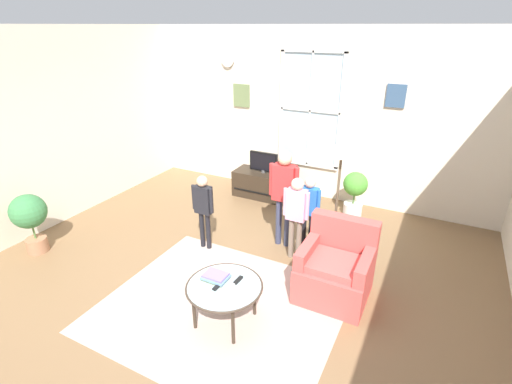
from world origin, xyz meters
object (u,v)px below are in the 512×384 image
at_px(book_stack, 216,277).
at_px(remote_near_books, 238,280).
at_px(potted_plant_by_window, 355,190).
at_px(remote_near_cup, 218,286).
at_px(tv_stand, 263,185).
at_px(floor_lamp, 341,160).
at_px(person_blue_shirt, 309,205).
at_px(cup, 231,289).
at_px(person_red_shirt, 284,188).
at_px(person_pink_shirt, 296,210).
at_px(armchair, 336,269).
at_px(person_black_shirt, 203,204).
at_px(coffee_table, 224,288).
at_px(potted_plant_corner, 29,216).
at_px(television, 264,162).

xyz_separation_m(book_stack, remote_near_books, (0.22, 0.08, -0.02)).
xyz_separation_m(book_stack, potted_plant_by_window, (0.72, 2.94, -0.05)).
bearing_deg(remote_near_cup, potted_plant_by_window, 78.16).
height_order(tv_stand, floor_lamp, floor_lamp).
relative_size(remote_near_books, person_blue_shirt, 0.13).
relative_size(cup, person_red_shirt, 0.06).
xyz_separation_m(person_pink_shirt, potted_plant_by_window, (0.39, 1.57, -0.28)).
height_order(person_blue_shirt, floor_lamp, floor_lamp).
xyz_separation_m(armchair, person_red_shirt, (-0.95, 0.70, 0.53)).
xyz_separation_m(person_red_shirt, potted_plant_by_window, (0.66, 1.34, -0.42)).
bearing_deg(person_blue_shirt, cup, -94.89).
bearing_deg(cup, person_black_shirt, 133.61).
height_order(coffee_table, potted_plant_by_window, potted_plant_by_window).
relative_size(person_pink_shirt, potted_plant_by_window, 1.55).
bearing_deg(remote_near_books, coffee_table, -124.73).
height_order(potted_plant_by_window, floor_lamp, floor_lamp).
height_order(person_red_shirt, person_pink_shirt, person_red_shirt).
bearing_deg(floor_lamp, potted_plant_corner, -157.46).
xyz_separation_m(remote_near_books, person_pink_shirt, (0.12, 1.29, 0.25)).
relative_size(remote_near_books, person_pink_shirt, 0.12).
bearing_deg(person_pink_shirt, person_black_shirt, -164.83).
distance_m(person_red_shirt, potted_plant_corner, 3.37).
bearing_deg(floor_lamp, remote_near_books, -113.73).
distance_m(book_stack, person_pink_shirt, 1.43).
bearing_deg(armchair, person_blue_shirt, 128.68).
relative_size(remote_near_books, potted_plant_by_window, 0.19).
distance_m(remote_near_books, person_red_shirt, 1.58).
bearing_deg(floor_lamp, remote_near_cup, -115.55).
bearing_deg(television, person_pink_shirt, -52.00).
xyz_separation_m(tv_stand, potted_plant_corner, (-1.96, -3.01, 0.31)).
distance_m(television, person_red_shirt, 1.64).
distance_m(tv_stand, cup, 3.25).
relative_size(remote_near_cup, potted_plant_by_window, 0.19).
relative_size(person_red_shirt, potted_plant_corner, 1.64).
distance_m(armchair, floor_lamp, 1.24).
distance_m(television, person_pink_shirt, 1.98).
bearing_deg(person_blue_shirt, floor_lamp, -28.21).
distance_m(cup, person_pink_shirt, 1.49).
height_order(television, remote_near_cup, television).
bearing_deg(remote_near_books, book_stack, -161.08).
distance_m(remote_near_cup, potted_plant_by_window, 3.10).
bearing_deg(book_stack, person_pink_shirt, 76.24).
bearing_deg(floor_lamp, television, 138.83).
height_order(armchair, potted_plant_by_window, armchair).
bearing_deg(potted_plant_corner, remote_near_cup, -0.28).
height_order(television, armchair, armchair).
height_order(cup, person_red_shirt, person_red_shirt).
height_order(armchair, coffee_table, armchair).
distance_m(remote_near_cup, person_pink_shirt, 1.50).
xyz_separation_m(remote_near_cup, person_black_shirt, (-0.94, 1.14, 0.21)).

